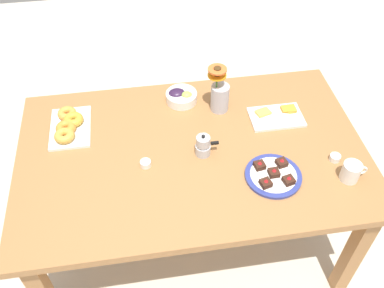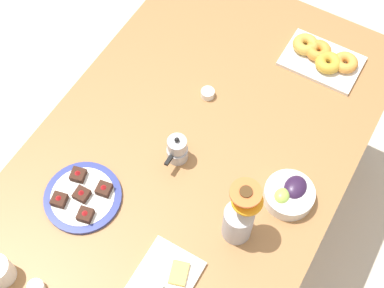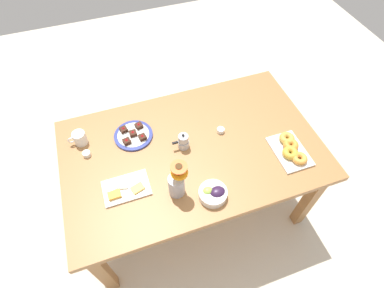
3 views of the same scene
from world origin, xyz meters
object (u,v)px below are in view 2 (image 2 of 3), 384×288
object	(u,v)px
flower_vase	(239,220)
dining_table	(192,162)
grape_bowl	(290,193)
jam_cup_berry	(208,93)
croissant_platter	(323,57)
moka_pot	(177,150)
jam_cup_honey	(36,287)
cheese_platter	(160,288)
dessert_plate	(83,197)

from	to	relation	value
flower_vase	dining_table	bearing A→B (deg)	-124.25
grape_bowl	jam_cup_berry	xyz separation A→B (m)	(-0.21, -0.41, -0.01)
croissant_platter	moka_pot	distance (m)	0.66
jam_cup_honey	moka_pot	distance (m)	0.59
grape_bowl	moka_pot	world-z (taller)	moka_pot
cheese_platter	grape_bowl	bearing A→B (deg)	156.18
dessert_plate	jam_cup_berry	bearing A→B (deg)	164.59
croissant_platter	flower_vase	bearing A→B (deg)	2.70
flower_vase	cheese_platter	bearing A→B (deg)	-22.02
croissant_platter	jam_cup_honey	xyz separation A→B (m)	(1.19, -0.38, -0.01)
jam_cup_honey	moka_pot	xyz separation A→B (m)	(-0.58, 0.13, 0.03)
cheese_platter	jam_cup_berry	world-z (taller)	cheese_platter
cheese_platter	flower_vase	xyz separation A→B (m)	(-0.27, 0.11, 0.08)
dining_table	moka_pot	bearing A→B (deg)	-31.38
grape_bowl	dessert_plate	world-z (taller)	grape_bowl
grape_bowl	jam_cup_berry	distance (m)	0.47
jam_cup_honey	moka_pot	size ratio (longest dim) A/B	0.40
jam_cup_honey	jam_cup_berry	xyz separation A→B (m)	(-0.84, 0.10, 0.00)
cheese_platter	dessert_plate	bearing A→B (deg)	-108.82
cheese_platter	flower_vase	distance (m)	0.30
cheese_platter	dessert_plate	size ratio (longest dim) A/B	1.05
croissant_platter	dessert_plate	distance (m)	0.99
dessert_plate	jam_cup_honey	bearing A→B (deg)	10.04
dining_table	grape_bowl	distance (m)	0.37
cheese_platter	moka_pot	size ratio (longest dim) A/B	2.18
dining_table	moka_pot	size ratio (longest dim) A/B	13.45
croissant_platter	jam_cup_honey	bearing A→B (deg)	-17.91
croissant_platter	dining_table	bearing A→B (deg)	-21.86
grape_bowl	jam_cup_honey	xyz separation A→B (m)	(0.63, -0.51, -0.01)
croissant_platter	jam_cup_berry	bearing A→B (deg)	-39.86
grape_bowl	croissant_platter	distance (m)	0.57
dessert_plate	flower_vase	size ratio (longest dim) A/B	0.96
cheese_platter	dining_table	bearing A→B (deg)	-161.32
flower_vase	dessert_plate	bearing A→B (deg)	-72.76
cheese_platter	flower_vase	bearing A→B (deg)	157.98
dessert_plate	grape_bowl	bearing A→B (deg)	120.30
croissant_platter	grape_bowl	bearing A→B (deg)	12.66
cheese_platter	jam_cup_honey	size ratio (longest dim) A/B	5.42
jam_cup_honey	dessert_plate	distance (m)	0.31
croissant_platter	dessert_plate	xyz separation A→B (m)	(0.89, -0.44, -0.01)
flower_vase	moka_pot	bearing A→B (deg)	-114.39
dining_table	cheese_platter	size ratio (longest dim) A/B	6.15
croissant_platter	flower_vase	distance (m)	0.74
cheese_platter	jam_cup_berry	size ratio (longest dim) A/B	5.42
flower_vase	moka_pot	xyz separation A→B (m)	(-0.13, -0.29, -0.04)
cheese_platter	jam_cup_berry	distance (m)	0.70
grape_bowl	jam_cup_honey	world-z (taller)	grape_bowl
jam_cup_berry	dining_table	bearing A→B (deg)	15.90
jam_cup_berry	moka_pot	world-z (taller)	moka_pot
grape_bowl	jam_cup_honey	distance (m)	0.81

